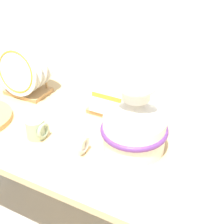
% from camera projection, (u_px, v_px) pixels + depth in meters
% --- Properties ---
extents(ground_plane, '(14.00, 14.00, 0.00)m').
position_uv_depth(ground_plane, '(112.00, 219.00, 1.73)').
color(ground_plane, '#B2ADA3').
extents(display_table, '(1.58, 0.81, 0.60)m').
position_uv_depth(display_table, '(112.00, 143.00, 1.43)').
color(display_table, tan).
rests_on(display_table, ground_plane).
extents(ceramic_vase, '(0.28, 0.28, 0.31)m').
position_uv_depth(ceramic_vase, '(135.00, 122.00, 1.25)').
color(ceramic_vase, white).
rests_on(ceramic_vase, display_table).
extents(dish_rack_round_plates, '(0.26, 0.18, 0.28)m').
position_uv_depth(dish_rack_round_plates, '(24.00, 74.00, 1.63)').
color(dish_rack_round_plates, tan).
rests_on(dish_rack_round_plates, display_table).
extents(dish_rack_square_plates, '(0.22, 0.17, 0.20)m').
position_uv_depth(dish_rack_square_plates, '(113.00, 99.00, 1.51)').
color(dish_rack_square_plates, tan).
rests_on(dish_rack_square_plates, display_table).
extents(mug_cream_glaze, '(0.09, 0.08, 0.09)m').
position_uv_depth(mug_cream_glaze, '(76.00, 143.00, 1.27)').
color(mug_cream_glaze, silver).
rests_on(mug_cream_glaze, display_table).
extents(mug_sage_glaze, '(0.09, 0.08, 0.09)m').
position_uv_depth(mug_sage_glaze, '(37.00, 129.00, 1.35)').
color(mug_sage_glaze, '#9EB28E').
rests_on(mug_sage_glaze, display_table).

